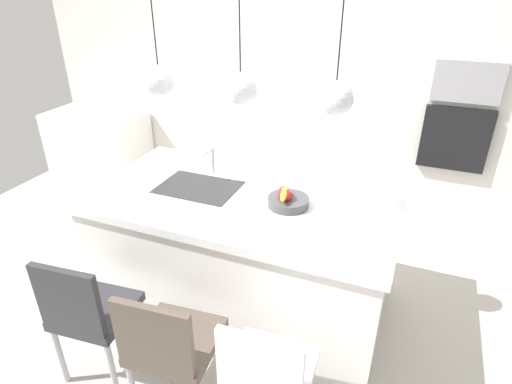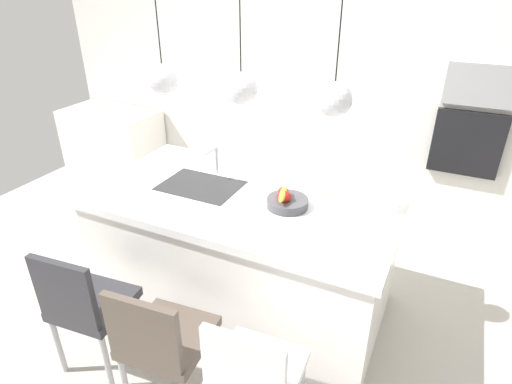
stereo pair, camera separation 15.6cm
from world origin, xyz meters
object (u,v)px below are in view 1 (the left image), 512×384
chair_far (267,373)px  fruit_bowl (287,200)px  chair_middle (170,343)px  microwave (468,82)px  chair_near (88,311)px  oven (455,139)px

chair_far → fruit_bowl: bearing=103.3°
chair_middle → microwave: bearing=62.1°
microwave → chair_middle: 3.05m
chair_near → chair_far: (1.12, 0.00, -0.02)m
chair_near → chair_far: bearing=0.2°
chair_near → chair_far: 1.12m
oven → chair_near: (-1.91, -2.55, -0.46)m
oven → chair_middle: bearing=-117.9°
chair_near → chair_middle: size_ratio=1.05×
chair_near → chair_far: chair_near is taller
fruit_bowl → chair_middle: bearing=-109.4°
oven → chair_middle: (-1.35, -2.55, -0.49)m
microwave → chair_far: size_ratio=0.62×
microwave → chair_near: 3.33m
chair_middle → chair_far: size_ratio=1.00×
chair_near → chair_middle: 0.56m
microwave → chair_middle: (-1.35, -2.55, -0.99)m
chair_middle → fruit_bowl: bearing=70.6°
oven → chair_far: 2.71m
microwave → chair_far: (-0.79, -2.55, -0.97)m
oven → chair_far: (-0.79, -2.55, -0.47)m
fruit_bowl → chair_far: fruit_bowl is taller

